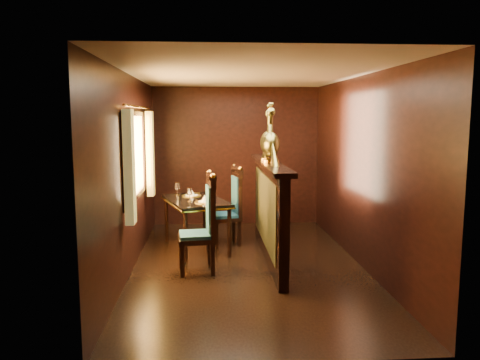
{
  "coord_description": "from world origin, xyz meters",
  "views": [
    {
      "loc": [
        -0.51,
        -5.99,
        1.96
      ],
      "look_at": [
        -0.08,
        0.26,
        1.12
      ],
      "focal_mm": 35.0,
      "sensor_mm": 36.0,
      "label": 1
    }
  ],
  "objects_px": {
    "dining_table": "(195,204)",
    "peacock_right": "(269,132)",
    "chair_left": "(205,220)",
    "peacock_left": "(271,134)",
    "chair_right": "(232,203)"
  },
  "relations": [
    {
      "from": "dining_table",
      "to": "peacock_right",
      "type": "bearing_deg",
      "value": -41.96
    },
    {
      "from": "dining_table",
      "to": "chair_left",
      "type": "xyz_separation_m",
      "value": [
        0.15,
        -1.04,
        -0.01
      ]
    },
    {
      "from": "peacock_left",
      "to": "peacock_right",
      "type": "height_order",
      "value": "peacock_right"
    },
    {
      "from": "chair_right",
      "to": "peacock_right",
      "type": "height_order",
      "value": "peacock_right"
    },
    {
      "from": "dining_table",
      "to": "chair_left",
      "type": "height_order",
      "value": "chair_left"
    },
    {
      "from": "peacock_left",
      "to": "peacock_right",
      "type": "distance_m",
      "value": 0.21
    },
    {
      "from": "chair_left",
      "to": "chair_right",
      "type": "bearing_deg",
      "value": 66.17
    },
    {
      "from": "dining_table",
      "to": "peacock_left",
      "type": "height_order",
      "value": "peacock_left"
    },
    {
      "from": "chair_right",
      "to": "peacock_right",
      "type": "distance_m",
      "value": 1.4
    },
    {
      "from": "chair_left",
      "to": "peacock_left",
      "type": "distance_m",
      "value": 1.44
    },
    {
      "from": "chair_right",
      "to": "peacock_left",
      "type": "distance_m",
      "value": 1.51
    },
    {
      "from": "dining_table",
      "to": "chair_left",
      "type": "relative_size",
      "value": 1.13
    },
    {
      "from": "chair_left",
      "to": "chair_right",
      "type": "xyz_separation_m",
      "value": [
        0.41,
        1.29,
        -0.03
      ]
    },
    {
      "from": "dining_table",
      "to": "chair_left",
      "type": "bearing_deg",
      "value": -99.6
    },
    {
      "from": "dining_table",
      "to": "chair_right",
      "type": "bearing_deg",
      "value": 6.05
    }
  ]
}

